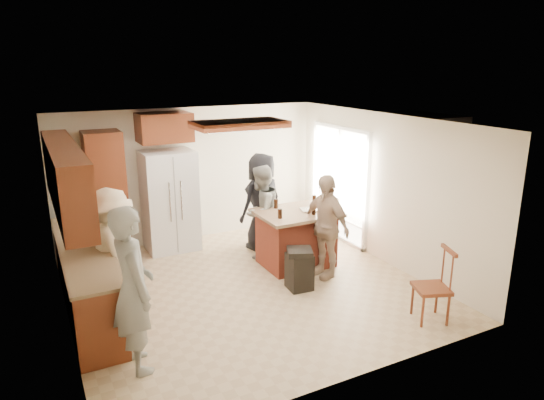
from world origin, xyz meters
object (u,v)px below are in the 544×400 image
person_front_left (133,289)px  kitchen_island (296,237)px  trash_bin (299,269)px  spindle_chair (433,288)px  person_behind_right (262,202)px  person_counter (113,251)px  person_behind_left (261,212)px  person_side_right (325,226)px  refrigerator (170,201)px

person_front_left → kitchen_island: 3.45m
person_front_left → trash_bin: size_ratio=2.97×
kitchen_island → spindle_chair: (0.66, -2.41, -0.02)m
person_behind_right → person_counter: bearing=6.2°
person_front_left → person_behind_left: size_ratio=1.16×
person_side_right → spindle_chair: (0.48, -1.82, -0.37)m
person_side_right → kitchen_island: (-0.18, 0.59, -0.35)m
person_front_left → person_behind_right: person_front_left is taller
person_side_right → refrigerator: (-1.82, 2.26, 0.08)m
person_front_left → refrigerator: bearing=-26.0°
person_behind_right → person_side_right: (0.35, -1.52, -0.05)m
person_side_right → kitchen_island: size_ratio=1.29×
person_behind_left → refrigerator: bearing=-73.5°
person_behind_right → kitchen_island: bearing=84.1°
spindle_chair → person_side_right: bearing=104.8°
person_front_left → spindle_chair: size_ratio=1.88×
person_front_left → person_side_right: (3.16, 1.08, -0.11)m
person_behind_left → person_behind_right: (0.19, 0.34, 0.07)m
person_behind_right → person_counter: 3.01m
kitchen_island → person_behind_right: bearing=100.4°
person_front_left → person_behind_right: 3.83m
person_behind_right → person_counter: size_ratio=1.03×
person_side_right → trash_bin: bearing=-78.2°
person_behind_right → person_side_right: size_ratio=1.06×
person_behind_right → refrigerator: size_ratio=0.98×
refrigerator → person_counter: bearing=-124.6°
person_behind_left → kitchen_island: bearing=87.3°
refrigerator → trash_bin: refrigerator is taller
person_behind_left → spindle_chair: person_behind_left is taller
person_behind_left → kitchen_island: person_behind_left is taller
person_side_right → person_front_left: bearing=-80.9°
spindle_chair → person_behind_right: bearing=104.0°
kitchen_island → trash_bin: bearing=-116.8°
person_counter → spindle_chair: bearing=-135.0°
refrigerator → kitchen_island: bearing=-45.5°
person_side_right → person_counter: person_counter is taller
person_side_right → trash_bin: size_ratio=2.62×
person_counter → refrigerator: (1.31, 1.90, 0.04)m
refrigerator → person_behind_right: bearing=-26.7°
person_counter → spindle_chair: person_counter is taller
trash_bin → person_counter: bearing=166.8°
person_counter → refrigerator: refrigerator is taller
person_behind_left → refrigerator: size_ratio=0.90×
person_side_right → trash_bin: person_side_right is taller
person_behind_left → refrigerator: 1.68m
person_behind_right → trash_bin: person_behind_right is taller
person_behind_right → person_side_right: bearing=86.7°
trash_bin → person_behind_left: bearing=87.7°
person_behind_left → person_counter: person_counter is taller
kitchen_island → trash_bin: 0.93m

